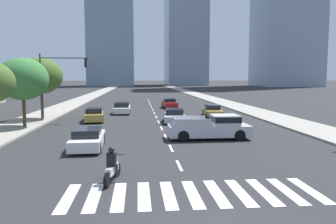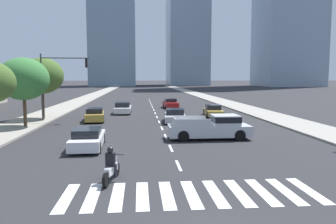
# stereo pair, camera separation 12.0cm
# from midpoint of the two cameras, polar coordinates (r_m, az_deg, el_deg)

# --- Properties ---
(sidewalk_east) EXTENTS (4.00, 260.00, 0.15)m
(sidewalk_east) POSITION_cam_midpoint_polar(r_m,az_deg,el_deg) (40.45, 15.45, -0.23)
(sidewalk_east) COLOR gray
(sidewalk_east) RESTS_ON ground
(sidewalk_west) EXTENTS (4.00, 260.00, 0.15)m
(sidewalk_west) POSITION_cam_midpoint_polar(r_m,az_deg,el_deg) (39.25, -20.54, -0.58)
(sidewalk_west) COLOR gray
(sidewalk_west) RESTS_ON ground
(crosswalk_near) EXTENTS (9.45, 2.99, 0.01)m
(crosswalk_near) POSITION_cam_midpoint_polar(r_m,az_deg,el_deg) (12.75, 3.94, -13.70)
(crosswalk_near) COLOR silver
(crosswalk_near) RESTS_ON ground
(lane_divider_center) EXTENTS (0.14, 50.00, 0.01)m
(lane_divider_center) POSITION_cam_midpoint_polar(r_m,az_deg,el_deg) (40.13, -2.43, -0.17)
(lane_divider_center) COLOR silver
(lane_divider_center) RESTS_ON ground
(motorcycle_lead) EXTENTS (0.77, 2.11, 1.49)m
(motorcycle_lead) POSITION_cam_midpoint_polar(r_m,az_deg,el_deg) (14.11, -9.72, -9.37)
(motorcycle_lead) COLOR black
(motorcycle_lead) RESTS_ON ground
(pickup_truck) EXTENTS (5.65, 2.10, 1.67)m
(pickup_truck) POSITION_cam_midpoint_polar(r_m,az_deg,el_deg) (23.53, 7.50, -2.59)
(pickup_truck) COLOR #B7BABF
(pickup_truck) RESTS_ON ground
(sedan_red_0) EXTENTS (1.95, 4.51, 1.31)m
(sedan_red_0) POSITION_cam_midpoint_polar(r_m,az_deg,el_deg) (46.60, 0.19, 1.43)
(sedan_red_0) COLOR maroon
(sedan_red_0) RESTS_ON ground
(sedan_white_1) EXTENTS (1.95, 4.76, 1.32)m
(sedan_white_1) POSITION_cam_midpoint_polar(r_m,az_deg,el_deg) (40.07, -7.92, 0.63)
(sedan_white_1) COLOR silver
(sedan_white_1) RESTS_ON ground
(sedan_gold_2) EXTENTS (2.01, 4.36, 1.24)m
(sedan_gold_2) POSITION_cam_midpoint_polar(r_m,az_deg,el_deg) (37.29, 7.48, 0.19)
(sedan_gold_2) COLOR #B28E38
(sedan_gold_2) RESTS_ON ground
(sedan_gold_3) EXTENTS (2.16, 4.41, 1.31)m
(sedan_gold_3) POSITION_cam_midpoint_polar(r_m,az_deg,el_deg) (33.34, -12.58, -0.53)
(sedan_gold_3) COLOR #B28E38
(sedan_gold_3) RESTS_ON ground
(sedan_silver_4) EXTENTS (2.29, 4.77, 1.25)m
(sedan_silver_4) POSITION_cam_midpoint_polar(r_m,az_deg,el_deg) (32.12, 1.00, -0.68)
(sedan_silver_4) COLOR #B7BABF
(sedan_silver_4) RESTS_ON ground
(sedan_white_5) EXTENTS (1.91, 4.67, 1.22)m
(sedan_white_5) POSITION_cam_midpoint_polar(r_m,az_deg,el_deg) (20.92, -13.66, -4.45)
(sedan_white_5) COLOR silver
(sedan_white_5) RESTS_ON ground
(traffic_signal_far) EXTENTS (4.78, 0.28, 6.35)m
(traffic_signal_far) POSITION_cam_midpoint_polar(r_m,az_deg,el_deg) (33.69, -18.34, 6.00)
(traffic_signal_far) COLOR #333335
(traffic_signal_far) RESTS_ON sidewalk_west
(street_tree_second) EXTENTS (4.19, 4.19, 5.77)m
(street_tree_second) POSITION_cam_midpoint_polar(r_m,az_deg,el_deg) (30.58, -23.60, 5.16)
(street_tree_second) COLOR #4C3823
(street_tree_second) RESTS_ON sidewalk_west
(street_tree_third) EXTENTS (4.23, 4.23, 6.07)m
(street_tree_third) POSITION_cam_midpoint_polar(r_m,az_deg,el_deg) (35.74, -20.90, 5.78)
(street_tree_third) COLOR #4C3823
(street_tree_third) RESTS_ON sidewalk_west
(office_tower_left_skyline) EXTENTS (21.44, 26.01, 83.26)m
(office_tower_left_skyline) POSITION_cam_midpoint_polar(r_m,az_deg,el_deg) (170.94, -9.70, 16.97)
(office_tower_left_skyline) COLOR #7A93A8
(office_tower_left_skyline) RESTS_ON ground
(office_tower_center_skyline) EXTENTS (20.15, 29.72, 89.98)m
(office_tower_center_skyline) POSITION_cam_midpoint_polar(r_m,az_deg,el_deg) (185.17, 2.94, 16.90)
(office_tower_center_skyline) COLOR #8C9EB2
(office_tower_center_skyline) RESTS_ON ground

